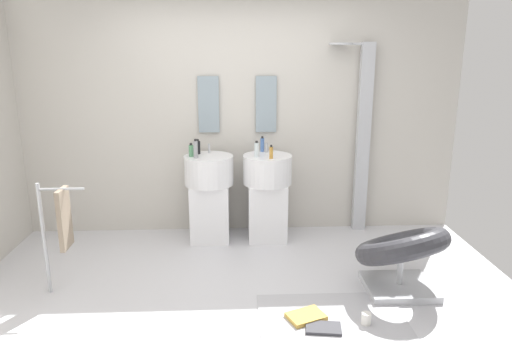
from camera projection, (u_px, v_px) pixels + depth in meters
The scene contains 19 objects.
ground_plane at pixel (241, 304), 3.76m from camera, with size 4.80×3.60×0.04m, color silver.
rear_partition at pixel (237, 114), 5.03m from camera, with size 4.80×0.10×2.60m, color beige.
pedestal_sink_left at pixel (210, 193), 4.88m from camera, with size 0.51×0.51×1.01m.
pedestal_sink_right at pixel (267, 193), 4.91m from camera, with size 0.51×0.51×1.01m.
vanity_mirror_left at pixel (209, 105), 4.92m from camera, with size 0.22×0.03×0.59m, color #8C9EA8.
vanity_mirror_right at pixel (266, 104), 4.94m from camera, with size 0.22×0.03×0.59m, color #8C9EA8.
shower_column at pixel (362, 135), 5.02m from camera, with size 0.49×0.24×2.05m.
lounge_chair at pixel (401, 252), 3.85m from camera, with size 1.07×1.07×0.65m.
towel_rack at pixel (61, 221), 3.76m from camera, with size 0.37×0.22×0.95m.
area_rug at pixel (333, 322), 3.47m from camera, with size 1.11×0.82×0.01m, color #B2B2B7.
magazine_charcoal at pixel (323, 328), 3.36m from camera, with size 0.26×0.16×0.02m, color #38383D.
magazine_ochre at pixel (306, 316), 3.50m from camera, with size 0.27×0.19×0.03m, color gold.
coffee_mug at pixel (366, 318), 3.42m from camera, with size 0.07×0.07×0.09m, color white.
soap_bottle_green at pixel (191, 151), 4.74m from camera, with size 0.05×0.05×0.14m.
soap_bottle_amber at pixel (271, 152), 4.65m from camera, with size 0.04×0.04×0.14m.
soap_bottle_grey at pixel (196, 149), 4.66m from camera, with size 0.04×0.04×0.19m.
soap_bottle_blue at pixel (262, 145), 4.96m from camera, with size 0.04×0.04×0.17m.
soap_bottle_black at pixel (197, 147), 4.86m from camera, with size 0.06×0.06×0.15m.
soap_bottle_clear at pixel (257, 150), 4.72m from camera, with size 0.05×0.05×0.17m.
Camera 1 is at (-0.03, -3.37, 1.97)m, focal length 32.66 mm.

